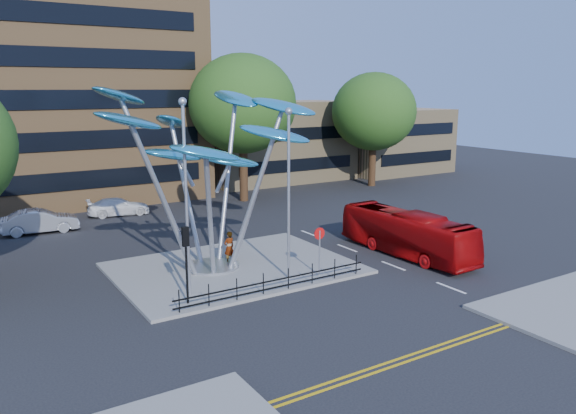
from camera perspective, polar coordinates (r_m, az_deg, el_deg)
ground at (r=25.38m, az=2.75°, el=-9.59°), size 120.00×120.00×0.00m
traffic_island at (r=29.74m, az=-5.50°, el=-6.19°), size 12.00×9.00×0.15m
double_yellow_near at (r=21.17m, az=12.37°, el=-14.45°), size 40.00×0.12×0.01m
double_yellow_far at (r=20.98m, az=12.96°, el=-14.73°), size 40.00×0.12×0.01m
brick_tower at (r=52.18m, az=-24.77°, el=17.20°), size 25.00×15.00×30.00m
low_building_near at (r=57.74m, az=-1.19°, el=6.72°), size 15.00×8.00×8.00m
low_building_far at (r=64.57m, az=10.54°, el=6.63°), size 12.00×8.00×7.00m
tree_right at (r=46.62m, az=-4.65°, el=10.38°), size 8.80×8.80×12.11m
tree_far at (r=54.55m, az=8.71°, el=9.54°), size 8.00×8.00×10.81m
leaf_sculpture at (r=28.53m, az=-8.33°, el=6.93°), size 12.72×9.54×9.51m
street_lamp_left at (r=24.87m, az=-10.37°, el=2.60°), size 0.36×0.36×8.80m
street_lamp_right at (r=26.71m, az=0.07°, el=2.88°), size 0.36×0.36×8.30m
traffic_light_island at (r=24.38m, az=-10.34°, el=-4.19°), size 0.28×0.18×3.42m
no_entry_sign_island at (r=27.84m, az=3.21°, el=-3.68°), size 0.60×0.10×2.45m
pedestrian_railing_front at (r=26.01m, az=-1.22°, el=-7.73°), size 10.00×0.06×1.00m
red_bus at (r=32.50m, az=11.95°, el=-2.64°), size 2.28×9.09×2.52m
pedestrian at (r=30.08m, az=-6.00°, el=-4.10°), size 0.71×0.54×1.74m
parked_car_mid at (r=40.16m, az=-23.91°, el=-1.33°), size 4.87×2.03×1.57m
parked_car_right at (r=43.71m, az=-16.83°, el=0.03°), size 4.66×2.39×1.29m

